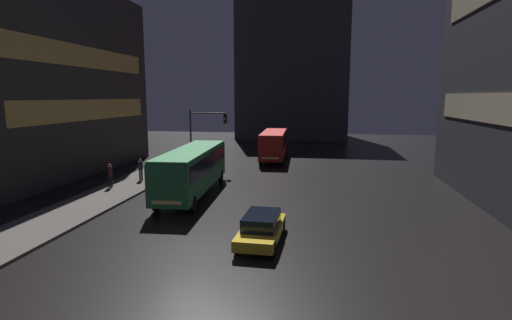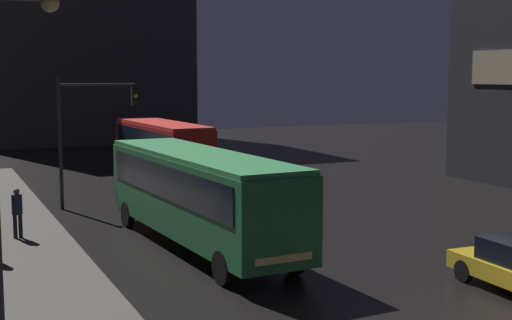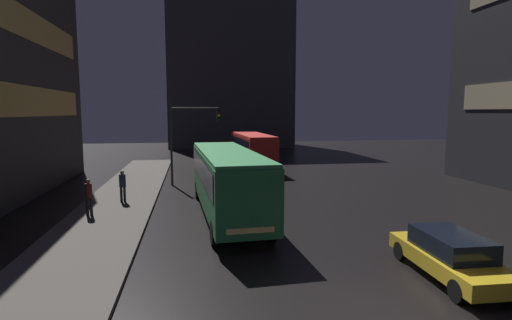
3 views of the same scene
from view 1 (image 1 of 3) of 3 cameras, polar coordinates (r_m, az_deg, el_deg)
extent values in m
plane|color=black|center=(18.73, -9.83, -12.99)|extent=(120.00, 120.00, 0.00)
cube|color=#56514C|center=(31.04, -19.60, -4.34)|extent=(4.00, 48.00, 0.15)
cube|color=#383333|center=(41.19, -28.78, 10.00)|extent=(10.00, 23.00, 16.89)
cube|color=#E0B25B|center=(38.36, -22.60, 6.66)|extent=(0.24, 19.55, 1.80)
cube|color=#E0B25B|center=(38.48, -23.02, 13.36)|extent=(0.24, 19.55, 1.80)
cube|color=beige|center=(25.81, 32.60, 6.10)|extent=(0.24, 23.06, 1.80)
cube|color=#2D2D33|center=(69.63, 5.36, 12.25)|extent=(18.00, 12.00, 21.76)
cube|color=#E0B25B|center=(70.72, -2.03, 9.47)|extent=(0.24, 10.20, 1.80)
cube|color=#E0B25B|center=(71.10, -2.06, 15.05)|extent=(0.24, 10.20, 1.80)
cube|color=#236B38|center=(28.87, -9.04, -1.32)|extent=(3.17, 11.67, 2.58)
cube|color=black|center=(28.77, -9.07, -0.25)|extent=(3.18, 10.76, 1.10)
cube|color=#399252|center=(28.65, -9.11, 1.38)|extent=(3.11, 11.44, 0.16)
cube|color=#F4CC72|center=(23.65, -12.64, -5.96)|extent=(1.77, 0.20, 0.20)
cylinder|color=black|center=(24.74, -8.98, -6.25)|extent=(0.31, 1.01, 1.00)
cylinder|color=black|center=(25.44, -14.08, -5.99)|extent=(0.31, 1.01, 1.00)
cylinder|color=black|center=(33.04, -5.07, -2.29)|extent=(0.31, 1.01, 1.00)
cylinder|color=black|center=(33.56, -8.97, -2.19)|extent=(0.31, 1.01, 1.00)
cube|color=#AD1E19|center=(44.45, 2.59, 2.34)|extent=(2.87, 10.43, 2.46)
cube|color=black|center=(44.39, 2.60, 2.96)|extent=(2.89, 9.60, 1.10)
cube|color=red|center=(44.31, 2.61, 4.03)|extent=(2.81, 10.22, 0.16)
cube|color=#F4CC72|center=(39.44, 2.02, 0.26)|extent=(1.70, 0.17, 0.20)
cylinder|color=black|center=(40.83, 3.75, -0.09)|extent=(0.29, 1.01, 1.00)
cylinder|color=black|center=(41.01, 0.64, -0.03)|extent=(0.29, 1.01, 1.00)
cylinder|color=black|center=(48.27, 4.24, 1.33)|extent=(0.29, 1.01, 1.00)
cylinder|color=black|center=(48.42, 1.60, 1.38)|extent=(0.29, 1.01, 1.00)
cube|color=gold|center=(19.59, 0.78, -10.13)|extent=(1.96, 4.67, 0.50)
cube|color=black|center=(19.41, 0.78, -8.56)|extent=(1.62, 2.59, 0.62)
cylinder|color=black|center=(18.06, 2.48, -12.63)|extent=(0.22, 0.65, 0.64)
cylinder|color=black|center=(18.36, -2.75, -12.26)|extent=(0.22, 0.65, 0.64)
cylinder|color=black|center=(21.05, 3.82, -9.43)|extent=(0.22, 0.65, 0.64)
cylinder|color=black|center=(21.31, -0.65, -9.17)|extent=(0.22, 0.65, 0.64)
cylinder|color=black|center=(32.38, -20.21, -2.91)|extent=(0.14, 0.14, 0.87)
cylinder|color=black|center=(32.29, -19.93, -2.92)|extent=(0.14, 0.14, 0.87)
cylinder|color=#4C191E|center=(32.19, -20.14, -1.53)|extent=(0.45, 0.45, 0.72)
sphere|color=#8C664C|center=(32.11, -20.19, -0.71)|extent=(0.22, 0.22, 0.22)
cylinder|color=black|center=(34.31, -16.25, -2.06)|extent=(0.14, 0.14, 0.86)
cylinder|color=black|center=(34.23, -15.98, -2.08)|extent=(0.14, 0.14, 0.86)
cylinder|color=#1E283D|center=(34.13, -16.17, -0.78)|extent=(0.41, 0.41, 0.71)
sphere|color=#8C664C|center=(34.06, -16.21, -0.01)|extent=(0.22, 0.22, 0.22)
cylinder|color=#2D2D2D|center=(38.21, -9.29, 2.79)|extent=(0.16, 0.16, 5.76)
cylinder|color=#2D2D2D|center=(37.51, -6.94, 6.68)|extent=(3.37, 0.12, 0.12)
cube|color=black|center=(37.10, -4.41, 5.92)|extent=(0.30, 0.24, 0.90)
sphere|color=#390706|center=(36.95, -4.47, 6.34)|extent=(0.18, 0.18, 0.18)
sphere|color=gold|center=(36.96, -4.46, 5.91)|extent=(0.18, 0.18, 0.18)
sphere|color=black|center=(36.98, -4.46, 5.47)|extent=(0.18, 0.18, 0.18)
camera|label=2|loc=(17.75, -66.38, 0.17)|focal=50.00mm
camera|label=3|loc=(13.11, -45.85, -1.56)|focal=28.00mm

